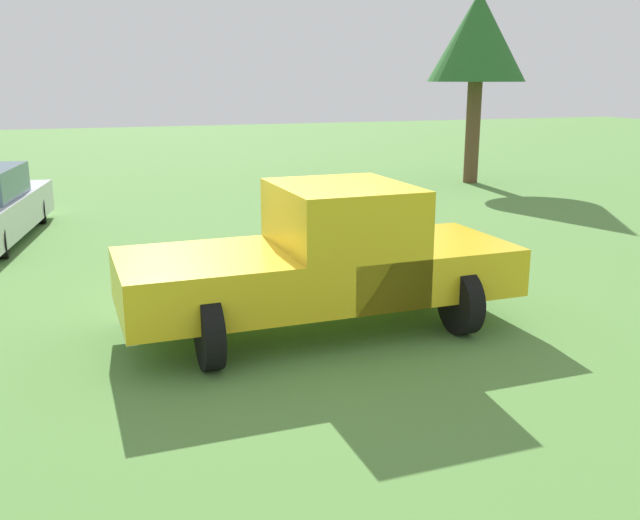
{
  "coord_description": "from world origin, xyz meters",
  "views": [
    {
      "loc": [
        -8.27,
        2.92,
        3.09
      ],
      "look_at": [
        -0.32,
        0.05,
        0.9
      ],
      "focal_mm": 39.44,
      "sensor_mm": 36.0,
      "label": 1
    }
  ],
  "objects": [
    {
      "name": "pickup_truck",
      "position": [
        -0.32,
        -0.07,
        0.95
      ],
      "size": [
        2.37,
        4.94,
        1.83
      ],
      "rotation": [
        0.0,
        0.0,
        1.58
      ],
      "color": "black",
      "rests_on": "ground_plane"
    },
    {
      "name": "ground_plane",
      "position": [
        0.0,
        0.0,
        0.0
      ],
      "size": [
        80.0,
        80.0,
        0.0
      ],
      "primitive_type": "plane",
      "color": "#54843D"
    },
    {
      "name": "tree_back_right",
      "position": [
        10.33,
        -8.69,
        4.21
      ],
      "size": [
        2.87,
        2.87,
        5.56
      ],
      "color": "brown",
      "rests_on": "ground_plane"
    }
  ]
}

